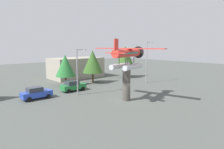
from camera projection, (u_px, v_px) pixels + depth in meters
ground_plane at (126, 100)px, 27.55m from camera, size 140.00×140.00×0.00m
display_pedestal at (126, 85)px, 27.23m from camera, size 1.10×1.10×4.46m
floatplane_monument at (127, 57)px, 26.77m from camera, size 7.19×10.31×4.00m
car_near_blue at (36, 93)px, 28.17m from camera, size 4.20×2.02×1.76m
car_mid_green at (73, 86)px, 33.16m from camera, size 4.20×2.02×1.76m
streetlight_primary at (78, 68)px, 30.19m from camera, size 1.84×0.28×7.10m
streetlight_secondary at (147, 59)px, 40.26m from camera, size 1.84×0.28×8.42m
storefront_building at (76, 68)px, 47.01m from camera, size 11.87×7.06×4.75m
tree_east at (65, 66)px, 37.01m from camera, size 3.68×3.68×5.95m
tree_center_back at (93, 62)px, 39.93m from camera, size 4.13×4.13×6.70m
tree_far_east at (125, 57)px, 47.08m from camera, size 4.56×4.56×7.53m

